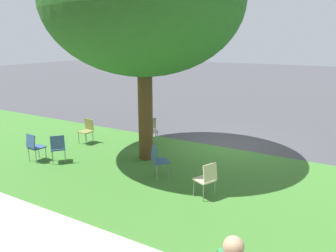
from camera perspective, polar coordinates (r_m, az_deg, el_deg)
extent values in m
plane|color=#424247|center=(11.71, 10.08, -3.40)|extent=(80.00, 80.00, 0.00)
cube|color=#3D752D|center=(8.95, 2.89, -9.00)|extent=(48.00, 6.00, 0.01)
cylinder|color=brown|center=(9.93, -3.95, 3.36)|extent=(0.44, 0.44, 3.29)
ellipsoid|color=#2D6B28|center=(9.79, -4.28, 20.82)|extent=(5.66, 5.66, 4.18)
cube|color=beige|center=(7.82, 6.34, -9.21)|extent=(0.54, 0.55, 0.04)
cube|color=beige|center=(7.61, 7.31, -7.99)|extent=(0.24, 0.40, 0.40)
cylinder|color=gray|center=(8.14, 6.42, -9.98)|extent=(0.02, 0.02, 0.42)
cylinder|color=gray|center=(7.92, 4.47, -10.66)|extent=(0.02, 0.02, 0.42)
cylinder|color=gray|center=(7.92, 8.11, -10.78)|extent=(0.02, 0.02, 0.42)
cylinder|color=gray|center=(7.70, 6.15, -11.51)|extent=(0.02, 0.02, 0.42)
cube|color=olive|center=(12.01, -14.11, -0.96)|extent=(0.45, 0.43, 0.04)
cube|color=olive|center=(12.06, -13.55, 0.33)|extent=(0.40, 0.12, 0.40)
cylinder|color=gray|center=(12.10, -15.21, -2.05)|extent=(0.02, 0.02, 0.42)
cylinder|color=gray|center=(11.83, -14.07, -2.35)|extent=(0.02, 0.02, 0.42)
cylinder|color=gray|center=(12.31, -14.01, -1.68)|extent=(0.02, 0.02, 0.42)
cylinder|color=gray|center=(12.05, -12.87, -1.96)|extent=(0.02, 0.02, 0.42)
cube|color=#335184|center=(10.75, -21.80, -3.44)|extent=(0.45, 0.43, 0.04)
cube|color=#335184|center=(10.59, -22.72, -2.44)|extent=(0.40, 0.12, 0.40)
cylinder|color=gray|center=(10.77, -20.40, -4.57)|extent=(0.02, 0.02, 0.42)
cylinder|color=gray|center=(11.05, -21.48, -4.18)|extent=(0.02, 0.02, 0.42)
cylinder|color=gray|center=(10.59, -21.89, -5.03)|extent=(0.02, 0.02, 0.42)
cylinder|color=gray|center=(10.88, -22.96, -4.62)|extent=(0.02, 0.02, 0.42)
cube|color=#ADA393|center=(11.74, -2.87, -0.88)|extent=(0.58, 0.58, 0.04)
cube|color=#ADA393|center=(11.85, -3.05, 0.47)|extent=(0.35, 0.34, 0.40)
cylinder|color=gray|center=(11.61, -3.56, -2.24)|extent=(0.02, 0.02, 0.42)
cylinder|color=gray|center=(11.68, -1.83, -2.12)|extent=(0.02, 0.02, 0.42)
cylinder|color=gray|center=(11.94, -3.86, -1.78)|extent=(0.02, 0.02, 0.42)
cylinder|color=gray|center=(12.00, -2.16, -1.66)|extent=(0.02, 0.02, 0.42)
cube|color=#335184|center=(8.88, -1.27, -6.11)|extent=(0.58, 0.58, 0.04)
cube|color=#335184|center=(8.75, -2.40, -4.78)|extent=(0.36, 0.32, 0.40)
cylinder|color=gray|center=(8.86, 0.16, -7.76)|extent=(0.02, 0.02, 0.42)
cylinder|color=gray|center=(9.18, -0.60, -6.94)|extent=(0.02, 0.02, 0.42)
cylinder|color=gray|center=(8.76, -1.95, -8.04)|extent=(0.02, 0.02, 0.42)
cylinder|color=gray|center=(9.08, -2.64, -7.20)|extent=(0.02, 0.02, 0.42)
cube|color=#335184|center=(10.43, -18.51, -3.70)|extent=(0.58, 0.58, 0.04)
cube|color=#335184|center=(10.18, -18.61, -2.72)|extent=(0.33, 0.36, 0.40)
cylinder|color=gray|center=(10.66, -17.45, -4.51)|extent=(0.02, 0.02, 0.42)
cylinder|color=gray|center=(10.66, -19.38, -4.66)|extent=(0.02, 0.02, 0.42)
cylinder|color=gray|center=(10.34, -17.40, -5.11)|extent=(0.02, 0.02, 0.42)
cylinder|color=gray|center=(10.34, -19.40, -5.27)|extent=(0.02, 0.02, 0.42)
sphere|color=tan|center=(3.61, 11.29, -19.82)|extent=(0.22, 0.22, 0.22)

